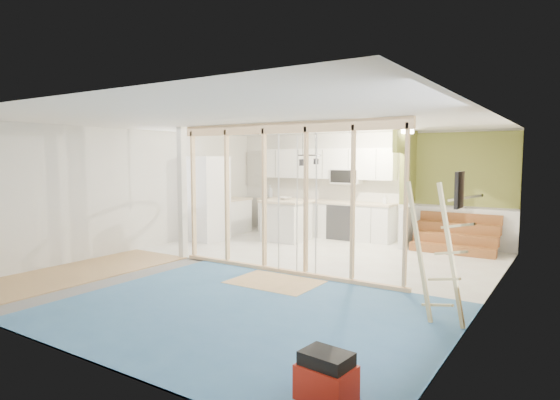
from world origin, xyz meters
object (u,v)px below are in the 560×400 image
Objects in this scene: toolbox at (326,378)px; ladder at (439,253)px; fridge at (206,199)px; island at (287,221)px.

ladder reaches higher than toolbox.
toolbox is 2.45m from ladder.
ladder is at bearing 89.01° from toolbox.
fridge reaches higher than toolbox.
fridge is 2.01m from island.
island is (1.67, 0.99, -0.52)m from fridge.
toolbox is (5.89, -5.11, -0.81)m from fridge.
ladder is at bearing -42.00° from island.
fridge is 6.77m from ladder.
ladder is (4.50, -3.76, 0.37)m from island.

